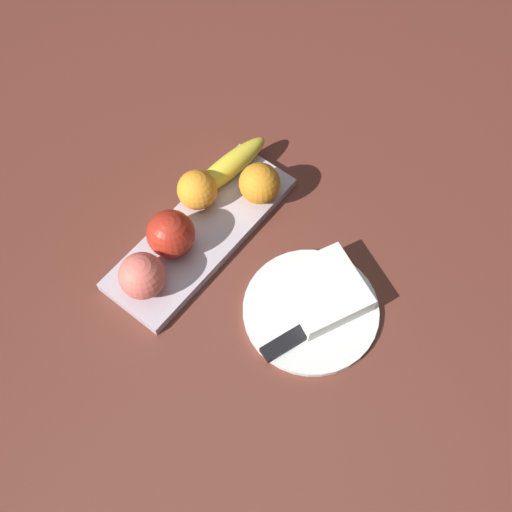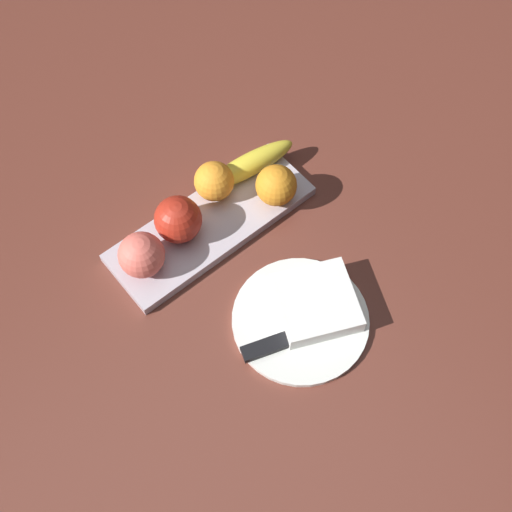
% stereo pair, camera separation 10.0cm
% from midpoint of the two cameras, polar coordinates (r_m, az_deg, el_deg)
% --- Properties ---
extents(ground_plane, '(2.40, 2.40, 0.00)m').
position_cam_midpoint_polar(ground_plane, '(1.07, -0.52, 1.52)').
color(ground_plane, brown).
extents(fruit_tray, '(0.36, 0.13, 0.02)m').
position_cam_midpoint_polar(fruit_tray, '(1.07, -1.23, 2.81)').
color(fruit_tray, '#BFB4C0').
rests_on(fruit_tray, ground_plane).
extents(apple, '(0.08, 0.08, 0.08)m').
position_cam_midpoint_polar(apple, '(1.02, -4.25, 3.04)').
color(apple, '#AE2819').
rests_on(apple, fruit_tray).
extents(banana, '(0.18, 0.06, 0.04)m').
position_cam_midpoint_polar(banana, '(1.11, 2.01, 7.97)').
color(banana, yellow).
rests_on(banana, fruit_tray).
extents(orange_near_apple, '(0.07, 0.07, 0.07)m').
position_cam_midpoint_polar(orange_near_apple, '(1.07, 4.51, 6.11)').
color(orange_near_apple, orange).
rests_on(orange_near_apple, fruit_tray).
extents(orange_near_banana, '(0.07, 0.07, 0.07)m').
position_cam_midpoint_polar(orange_near_banana, '(1.07, -1.11, 6.50)').
color(orange_near_banana, orange).
rests_on(orange_near_banana, fruit_tray).
extents(peach, '(0.07, 0.07, 0.07)m').
position_cam_midpoint_polar(peach, '(1.00, -7.44, -0.17)').
color(peach, '#E9685A').
rests_on(peach, fruit_tray).
extents(dinner_plate, '(0.21, 0.21, 0.01)m').
position_cam_midpoint_polar(dinner_plate, '(1.00, 7.02, -5.81)').
color(dinner_plate, white).
rests_on(dinner_plate, ground_plane).
extents(folded_napkin, '(0.16, 0.16, 0.03)m').
position_cam_midpoint_polar(folded_napkin, '(1.00, 8.27, -4.41)').
color(folded_napkin, white).
rests_on(folded_napkin, dinner_plate).
extents(knife, '(0.18, 0.08, 0.01)m').
position_cam_midpoint_polar(knife, '(0.98, 5.10, -7.98)').
color(knife, silver).
rests_on(knife, dinner_plate).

